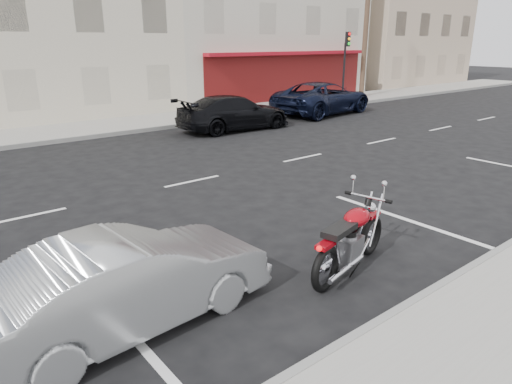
# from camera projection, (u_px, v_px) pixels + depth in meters

# --- Properties ---
(ground) EXTENTS (120.00, 120.00, 0.00)m
(ground) POSITION_uv_depth(u_px,v_px,m) (253.00, 168.00, 13.01)
(ground) COLOR black
(ground) RESTS_ON ground
(curb_near) EXTENTS (80.00, 0.12, 0.16)m
(curb_near) POSITION_uv_depth(u_px,v_px,m) (294.00, 376.00, 4.84)
(curb_near) COLOR gray
(curb_near) RESTS_ON ground
(curb_far) EXTENTS (80.00, 0.12, 0.16)m
(curb_far) POSITION_uv_depth(u_px,v_px,m) (5.00, 148.00, 15.18)
(curb_far) COLOR gray
(curb_far) RESTS_ON ground
(bldg_far_east) EXTENTS (12.00, 12.00, 11.00)m
(bldg_far_east) POSITION_uv_depth(u_px,v_px,m) (373.00, 16.00, 38.80)
(bldg_far_east) COLOR tan
(bldg_far_east) RESTS_ON ground
(utility_pole) EXTENTS (1.80, 0.30, 9.00)m
(utility_pole) POSITION_uv_depth(u_px,v_px,m) (367.00, 18.00, 27.10)
(utility_pole) COLOR #422D1E
(utility_pole) RESTS_ON sidewalk_far
(traffic_light) EXTENTS (0.26, 0.30, 3.80)m
(traffic_light) POSITION_uv_depth(u_px,v_px,m) (346.00, 57.00, 26.40)
(traffic_light) COLOR black
(traffic_light) RESTS_ON sidewalk_far
(fire_hydrant) EXTENTS (0.20, 0.20, 0.72)m
(fire_hydrant) POSITION_uv_depth(u_px,v_px,m) (324.00, 94.00, 26.27)
(fire_hydrant) COLOR beige
(fire_hydrant) RESTS_ON sidewalk_far
(motorcycle) EXTENTS (2.19, 0.86, 1.11)m
(motorcycle) POSITION_uv_depth(u_px,v_px,m) (372.00, 226.00, 7.66)
(motorcycle) COLOR black
(motorcycle) RESTS_ON ground
(sedan_silver) EXTENTS (3.80, 1.54, 1.23)m
(sedan_silver) POSITION_uv_depth(u_px,v_px,m) (129.00, 282.00, 5.67)
(sedan_silver) COLOR #9CA0A3
(sedan_silver) RESTS_ON ground
(suv_far) EXTENTS (5.91, 3.28, 1.56)m
(suv_far) POSITION_uv_depth(u_px,v_px,m) (323.00, 98.00, 22.50)
(suv_far) COLOR black
(suv_far) RESTS_ON ground
(car_far) EXTENTS (4.89, 2.17, 1.40)m
(car_far) POSITION_uv_depth(u_px,v_px,m) (234.00, 113.00, 18.46)
(car_far) COLOR black
(car_far) RESTS_ON ground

